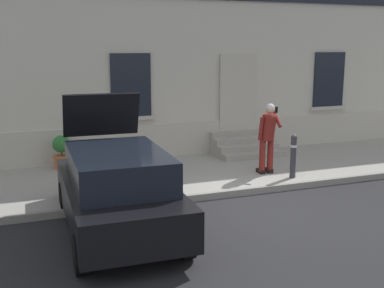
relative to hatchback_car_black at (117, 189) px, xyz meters
The scene contains 9 objects.
ground_plane 2.94m from the hatchback_car_black, ahead, with size 80.00×80.00×0.00m, color #232326.
sidewalk 4.18m from the hatchback_car_black, 46.76° to the left, with size 24.00×3.60×0.15m, color #99968E.
curb_edge 3.13m from the hatchback_car_black, 22.01° to the left, with size 24.00×0.12×0.15m, color gray.
building_facade 6.83m from the hatchback_car_black, 62.76° to the left, with size 24.00×1.52×7.50m.
entrance_stoop 6.35m from the hatchback_car_black, 42.97° to the left, with size 1.83×1.28×0.64m.
hatchback_car_black is the anchor object (origin of this frame).
bollard_near_person 4.81m from the hatchback_car_black, 18.82° to the left, with size 0.15×0.15×1.04m.
person_on_phone 4.65m from the hatchback_car_black, 26.62° to the left, with size 0.51×0.50×1.74m.
planter_terracotta 4.42m from the hatchback_car_black, 96.47° to the left, with size 0.44×0.44×0.86m.
Camera 1 is at (-4.43, -8.12, 3.22)m, focal length 44.72 mm.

